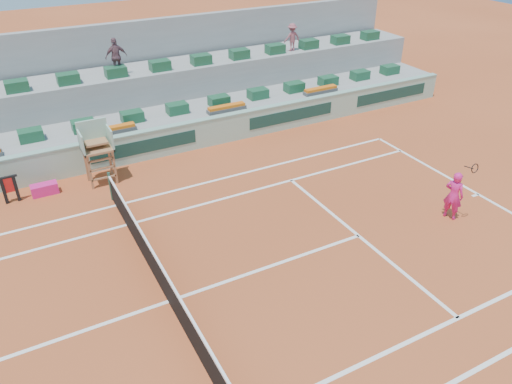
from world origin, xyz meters
TOP-DOWN VIEW (x-y plane):
  - ground at (0.00, 0.00)m, footprint 90.00×90.00m
  - seating_tier_lower at (0.00, 10.70)m, footprint 36.00×4.00m
  - seating_tier_upper at (0.00, 12.30)m, footprint 36.00×2.40m
  - stadium_back_wall at (0.00, 13.90)m, footprint 36.00×0.40m
  - player_bag at (-2.07, 7.49)m, footprint 0.93×0.41m
  - spectator_mid at (2.16, 11.89)m, footprint 0.96×0.44m
  - spectator_right at (10.98, 11.72)m, footprint 0.87×0.51m
  - court_lines at (0.00, 0.00)m, footprint 23.89×11.09m
  - tennis_net at (0.00, 0.00)m, footprint 0.10×11.97m
  - advertising_hoarding at (0.02, 8.50)m, footprint 36.00×0.34m
  - umpire_chair at (0.00, 7.50)m, footprint 1.10×0.90m
  - seat_row_lower at (0.00, 9.80)m, footprint 32.90×0.60m
  - seat_row_upper at (0.00, 11.70)m, footprint 32.90×0.60m
  - flower_planters at (-1.50, 9.00)m, footprint 26.80×0.36m
  - towel_rack at (-3.16, 7.46)m, footprint 0.67×0.11m
  - tennis_player at (9.78, -0.58)m, footprint 0.61×0.93m

SIDE VIEW (x-z plane):
  - ground at x=0.00m, z-range 0.00..0.00m
  - court_lines at x=0.00m, z-range 0.00..0.01m
  - player_bag at x=-2.07m, z-range 0.00..0.41m
  - tennis_net at x=0.00m, z-range -0.02..1.08m
  - seating_tier_lower at x=0.00m, z-range 0.00..1.20m
  - towel_rack at x=-3.16m, z-range 0.09..1.12m
  - advertising_hoarding at x=0.02m, z-range 0.00..1.26m
  - tennis_player at x=9.78m, z-range -0.27..2.01m
  - seating_tier_upper at x=0.00m, z-range 0.00..2.60m
  - flower_planters at x=-1.50m, z-range 1.19..1.47m
  - seat_row_lower at x=0.00m, z-range 1.20..1.64m
  - umpire_chair at x=0.00m, z-range 0.34..2.74m
  - stadium_back_wall at x=0.00m, z-range 0.00..4.40m
  - seat_row_upper at x=0.00m, z-range 2.60..3.04m
  - spectator_right at x=10.98m, z-range 2.60..3.95m
  - spectator_mid at x=2.16m, z-range 2.60..4.22m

